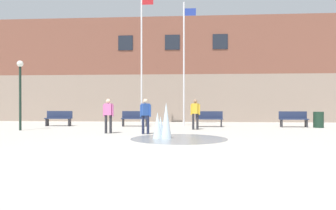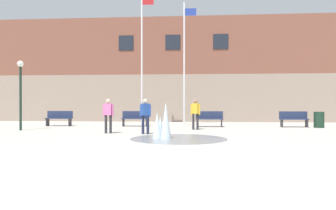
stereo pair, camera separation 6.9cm
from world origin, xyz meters
name	(u,v)px [view 1 (the left image)]	position (x,y,z in m)	size (l,w,h in m)	color
ground_plane	(138,154)	(0.00, 0.00, 0.00)	(100.00, 100.00, 0.00)	#B2ADA3
library_building	(175,73)	(0.00, 18.28, 3.91)	(36.00, 6.05, 7.81)	gray
splash_fountain	(166,126)	(0.44, 3.97, 0.50)	(3.80, 3.80, 1.44)	gray
park_bench_far_left	(59,118)	(-6.62, 10.44, 0.48)	(1.60, 0.44, 0.91)	#28282D
park_bench_left_of_flagpoles	(135,118)	(-1.95, 10.50, 0.48)	(1.60, 0.44, 0.91)	#28282D
park_bench_center	(209,119)	(2.47, 10.45, 0.48)	(1.60, 0.44, 0.91)	#28282D
park_bench_under_right_flagpole	(293,119)	(7.32, 10.55, 0.48)	(1.60, 0.44, 0.91)	#28282D
adult_near_bench	(195,112)	(1.64, 8.35, 0.93)	(0.50, 0.35, 1.59)	#28282D
adult_in_red	(108,113)	(-2.37, 5.94, 0.93)	(0.50, 0.25, 1.59)	#28282D
teen_by_trashcan	(146,113)	(-0.61, 5.70, 0.93)	(0.50, 0.35, 1.59)	#1E233D
flagpole_left	(142,54)	(-1.70, 11.67, 4.48)	(0.80, 0.10, 8.46)	silver
flagpole_right	(184,60)	(0.98, 11.67, 4.10)	(0.80, 0.10, 7.72)	silver
lamp_post_left_lane	(20,84)	(-7.28, 7.21, 2.35)	(0.32, 0.32, 3.56)	#192D23
trash_can	(318,120)	(8.61, 10.24, 0.45)	(0.56, 0.56, 0.90)	#193323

